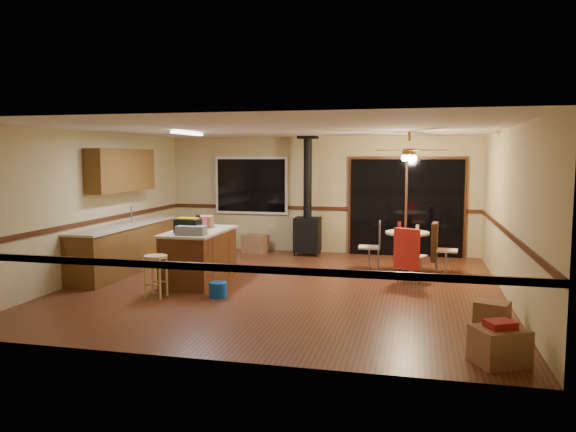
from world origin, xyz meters
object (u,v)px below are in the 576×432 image
(kitchen_island, at_px, (199,256))
(box_under_window, at_px, (255,244))
(toolbox_grey, at_px, (191,230))
(dining_table, at_px, (407,245))
(chair_right, at_px, (436,242))
(bar_stool, at_px, (156,276))
(toolbox_black, at_px, (188,226))
(box_corner_b, at_px, (492,314))
(box_corner_a, at_px, (499,346))
(blue_bucket, at_px, (218,290))
(chair_near, at_px, (407,249))
(wood_stove, at_px, (307,222))
(chair_left, at_px, (375,240))

(kitchen_island, bearing_deg, box_under_window, 88.37)
(toolbox_grey, relative_size, box_under_window, 0.93)
(dining_table, relative_size, chair_right, 1.14)
(box_under_window, bearing_deg, bar_stool, -94.48)
(toolbox_black, bearing_deg, kitchen_island, 83.68)
(toolbox_grey, height_order, box_corner_b, toolbox_grey)
(box_corner_a, bearing_deg, chair_right, 96.55)
(kitchen_island, bearing_deg, chair_right, 21.79)
(blue_bucket, relative_size, box_under_window, 0.56)
(bar_stool, height_order, chair_right, chair_right)
(toolbox_black, relative_size, bar_stool, 0.63)
(chair_near, bearing_deg, bar_stool, -154.13)
(toolbox_grey, height_order, chair_right, toolbox_grey)
(kitchen_island, xyz_separation_m, dining_table, (3.47, 1.53, 0.07))
(bar_stool, height_order, box_under_window, bar_stool)
(bar_stool, bearing_deg, toolbox_grey, 59.98)
(toolbox_black, distance_m, box_corner_b, 4.87)
(kitchen_island, distance_m, chair_right, 4.30)
(toolbox_grey, height_order, dining_table, toolbox_grey)
(kitchen_island, bearing_deg, chair_near, 10.72)
(wood_stove, relative_size, chair_near, 3.60)
(blue_bucket, xyz_separation_m, chair_near, (2.81, 1.60, 0.48))
(wood_stove, xyz_separation_m, chair_right, (2.69, -1.46, -0.13))
(box_under_window, bearing_deg, blue_bucket, -81.60)
(box_corner_b, bearing_deg, box_under_window, 134.04)
(dining_table, distance_m, chair_near, 0.87)
(wood_stove, relative_size, toolbox_black, 6.11)
(chair_right, relative_size, box_under_window, 1.40)
(wood_stove, bearing_deg, box_corner_b, -54.50)
(toolbox_black, bearing_deg, wood_stove, 68.63)
(toolbox_grey, xyz_separation_m, toolbox_black, (-0.14, 0.18, 0.04))
(kitchen_island, height_order, toolbox_black, toolbox_black)
(blue_bucket, xyz_separation_m, box_corner_b, (3.92, -0.64, 0.05))
(toolbox_black, xyz_separation_m, box_under_window, (0.13, 3.47, -0.81))
(box_under_window, height_order, box_corner_b, box_under_window)
(toolbox_grey, bearing_deg, box_under_window, 90.16)
(toolbox_black, distance_m, chair_left, 3.57)
(box_corner_b, bearing_deg, toolbox_grey, 167.25)
(wood_stove, height_order, box_corner_a, wood_stove)
(blue_bucket, bearing_deg, box_under_window, 98.40)
(wood_stove, distance_m, bar_stool, 4.49)
(toolbox_grey, distance_m, toolbox_black, 0.23)
(bar_stool, xyz_separation_m, box_corner_a, (4.75, -1.78, -0.13))
(blue_bucket, distance_m, box_corner_a, 4.31)
(toolbox_grey, xyz_separation_m, bar_stool, (-0.34, -0.59, -0.65))
(kitchen_island, relative_size, toolbox_black, 4.07)
(kitchen_island, relative_size, wood_stove, 0.67)
(kitchen_island, xyz_separation_m, box_corner_b, (4.60, -1.58, -0.29))
(toolbox_black, bearing_deg, chair_right, 26.08)
(chair_left, bearing_deg, box_corner_b, -61.77)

